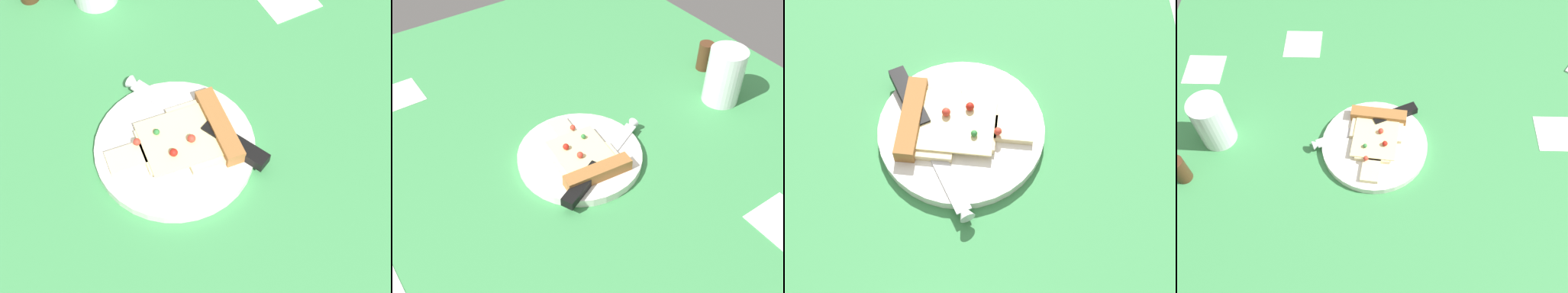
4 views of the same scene
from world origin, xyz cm
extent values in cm
cube|color=#3D8C4C|center=(0.00, 0.00, -1.50)|extent=(123.70, 123.70, 3.00)
cylinder|color=white|center=(8.54, 0.44, 0.79)|extent=(22.20, 22.20, 1.58)
cube|color=beige|center=(8.11, -3.54, 2.08)|extent=(11.59, 7.16, 1.00)
cube|color=beige|center=(8.70, 1.93, 2.08)|extent=(7.76, 6.35, 1.00)
cube|color=beige|center=(9.24, 6.90, 2.08)|extent=(4.14, 5.56, 1.00)
cube|color=#F2E099|center=(8.43, -0.55, 2.73)|extent=(10.23, 10.94, 0.30)
cube|color=#9E6633|center=(7.78, -6.52, 2.68)|extent=(12.21, 3.88, 2.20)
sphere|color=red|center=(7.27, -1.94, 3.45)|extent=(1.14, 1.14, 1.14)
sphere|color=red|center=(10.22, 4.78, 3.39)|extent=(1.02, 1.02, 1.02)
sphere|color=#2D7A38|center=(10.49, 1.74, 3.32)|extent=(0.87, 0.87, 0.87)
sphere|color=#B21E14|center=(6.41, 1.18, 3.44)|extent=(1.12, 1.12, 1.12)
cube|color=silver|center=(15.18, -1.98, 1.73)|extent=(11.72, 6.88, 0.30)
cone|color=silver|center=(20.62, 0.56, 1.73)|extent=(2.66, 2.66, 2.00)
cube|color=black|center=(4.30, -7.04, 2.38)|extent=(9.99, 6.22, 1.60)
camera|label=1|loc=(-28.67, 16.28, 64.99)|focal=50.41mm
camera|label=2|loc=(-26.04, -52.08, 62.37)|focal=45.22mm
camera|label=3|loc=(46.58, 2.40, 62.41)|focal=49.75mm
camera|label=4|loc=(7.73, 51.42, 80.63)|focal=41.26mm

